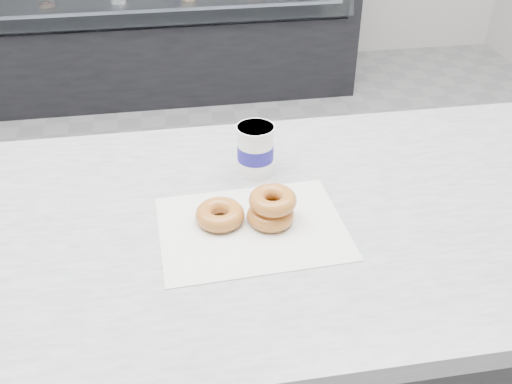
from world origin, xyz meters
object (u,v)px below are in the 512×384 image
at_px(counter, 181,378).
at_px(display_case, 155,11).
at_px(coffee_cup, 255,149).
at_px(donut_single, 220,214).
at_px(donut_stack, 272,208).

height_order(counter, display_case, display_case).
height_order(display_case, coffee_cup, display_case).
bearing_deg(counter, coffee_cup, 37.85).
relative_size(display_case, donut_single, 25.85).
bearing_deg(display_case, counter, -90.00).
xyz_separation_m(donut_single, coffee_cup, (0.09, 0.16, 0.04)).
distance_m(donut_single, donut_stack, 0.10).
xyz_separation_m(donut_single, donut_stack, (0.10, -0.01, 0.01)).
bearing_deg(coffee_cup, donut_single, -144.37).
relative_size(counter, donut_single, 32.95).
relative_size(counter, donut_stack, 24.69).
bearing_deg(donut_single, donut_stack, -8.81).
distance_m(display_case, coffee_cup, 2.62).
bearing_deg(donut_single, counter, 175.27).
bearing_deg(display_case, donut_stack, -85.82).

